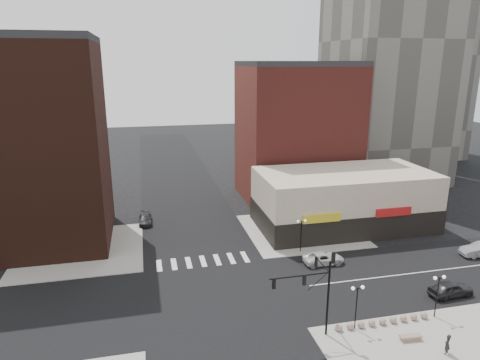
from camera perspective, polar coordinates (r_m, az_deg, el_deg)
name	(u,v)px	position (r m, az deg, el deg)	size (l,w,h in m)	color
ground	(216,297)	(44.38, -3.26, -15.35)	(240.00, 240.00, 0.00)	black
road_ew	(216,297)	(44.38, -3.26, -15.34)	(200.00, 14.00, 0.02)	black
road_ns	(216,297)	(44.37, -3.26, -15.34)	(14.00, 200.00, 0.02)	black
sidewalk_nw	(81,250)	(57.44, -20.43, -8.77)	(15.00, 15.00, 0.12)	gray
sidewalk_ne	(301,230)	(60.46, 8.08, -6.66)	(15.00, 15.00, 0.12)	gray
building_nw	(37,148)	(58.44, -25.50, 3.92)	(16.00, 15.00, 25.00)	#341910
building_ne_midrise	(296,134)	(72.60, 7.54, 6.11)	(18.00, 15.00, 22.00)	maroon
building_ne_row	(344,204)	(62.30, 13.64, -3.10)	(24.20, 12.20, 8.00)	beige
traffic_signal	(316,283)	(37.18, 10.15, -13.35)	(5.59, 3.09, 7.77)	black
street_lamp_se_a	(357,296)	(39.36, 15.35, -14.74)	(1.22, 0.32, 4.16)	black
street_lamp_se_b	(438,286)	(43.45, 24.94, -12.67)	(1.22, 0.32, 4.16)	black
street_lamp_ne	(301,227)	(52.79, 8.18, -6.26)	(1.22, 0.32, 4.16)	black
bollard_row	(382,321)	(42.06, 18.46, -17.44)	(9.02, 0.62, 0.62)	#8C6F61
white_suv	(323,258)	(51.44, 11.07, -10.20)	(2.21, 4.79, 1.33)	silver
dark_sedan_east	(451,289)	(48.97, 26.29, -12.89)	(1.83, 4.55, 1.55)	black
dark_sedan_north	(145,219)	(63.73, -12.50, -5.12)	(1.83, 4.51, 1.31)	black
pedestrian	(447,344)	(40.13, 25.91, -19.09)	(0.64, 0.42, 1.75)	black
stone_bench	(410,338)	(40.93, 21.77, -18.93)	(1.90, 0.70, 0.43)	#8E7062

